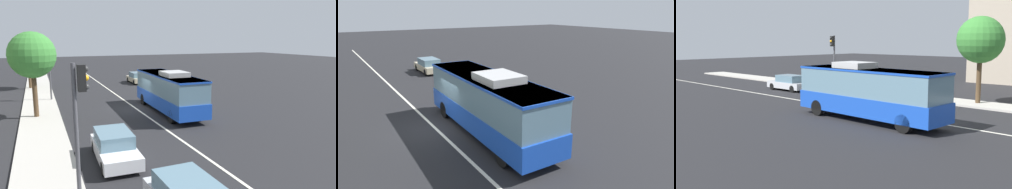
{
  "view_description": "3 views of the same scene",
  "coord_description": "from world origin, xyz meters",
  "views": [
    {
      "loc": [
        -25.32,
        7.68,
        6.06
      ],
      "look_at": [
        -1.39,
        -2.5,
        1.27
      ],
      "focal_mm": 33.1,
      "sensor_mm": 36.0,
      "label": 1
    },
    {
      "loc": [
        -14.89,
        4.91,
        6.43
      ],
      "look_at": [
        -2.01,
        -3.52,
        1.86
      ],
      "focal_mm": 31.05,
      "sensor_mm": 36.0,
      "label": 2
    },
    {
      "loc": [
        12.92,
        -19.91,
        4.85
      ],
      "look_at": [
        -3.38,
        -3.18,
        1.58
      ],
      "focal_mm": 42.4,
      "sensor_mm": 36.0,
      "label": 3
    }
  ],
  "objects": [
    {
      "name": "sidewalk_kerb",
      "position": [
        0.0,
        7.65,
        0.07
      ],
      "size": [
        80.0,
        2.86,
        0.14
      ],
      "primitive_type": "cube",
      "color": "#B2ADA3",
      "rests_on": "ground_plane"
    },
    {
      "name": "ground_plane",
      "position": [
        0.0,
        0.0,
        0.0
      ],
      "size": [
        160.0,
        160.0,
        0.0
      ],
      "primitive_type": "plane",
      "color": "black"
    },
    {
      "name": "street_tree_kerbside_centre",
      "position": [
        -0.28,
        7.94,
        4.77
      ],
      "size": [
        3.44,
        3.44,
        6.53
      ],
      "color": "#4C3823",
      "rests_on": "ground_plane"
    },
    {
      "name": "transit_bus",
      "position": [
        -2.3,
        -2.17,
        1.81
      ],
      "size": [
        10.05,
        2.73,
        3.46
      ],
      "rotation": [
        0.0,
        0.0,
        -0.02
      ],
      "color": "#1947B7",
      "rests_on": "ground_plane"
    },
    {
      "name": "sedan_white",
      "position": [
        -10.73,
        4.39,
        0.72
      ],
      "size": [
        4.56,
        1.96,
        1.46
      ],
      "rotation": [
        0.0,
        0.0,
        3.11
      ],
      "color": "white",
      "rests_on": "ground_plane"
    },
    {
      "name": "traffic_light_near_corner",
      "position": [
        -14.12,
        6.38,
        3.56
      ],
      "size": [
        0.32,
        0.62,
        5.2
      ],
      "rotation": [
        0.0,
        0.0,
        -1.58
      ],
      "color": "#47474C",
      "rests_on": "ground_plane"
    },
    {
      "name": "sedan_silver",
      "position": [
        -17.0,
        3.33,
        0.72
      ],
      "size": [
        4.54,
        1.9,
        1.46
      ],
      "rotation": [
        0.0,
        0.0,
        3.16
      ],
      "color": "#B7BABF",
      "rests_on": "ground_plane"
    },
    {
      "name": "lane_centre_line",
      "position": [
        0.0,
        0.0,
        0.01
      ],
      "size": [
        76.0,
        0.16,
        0.01
      ],
      "primitive_type": "cube",
      "color": "silver",
      "rests_on": "ground_plane"
    }
  ]
}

